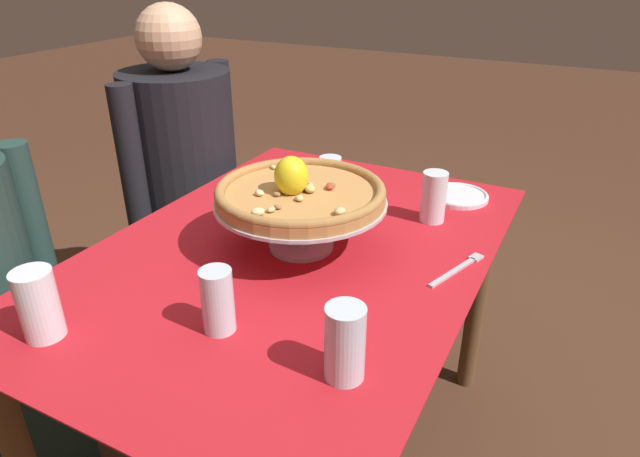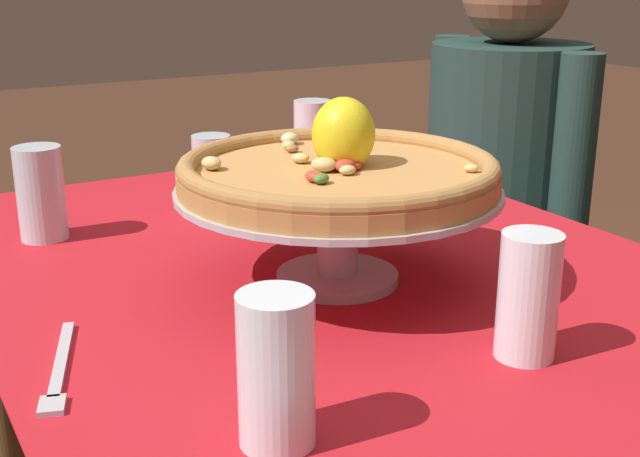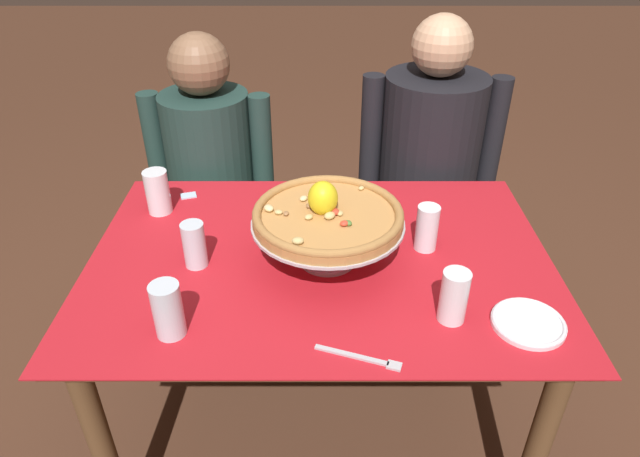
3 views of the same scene
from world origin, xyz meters
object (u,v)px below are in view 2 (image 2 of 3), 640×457
object	(u,v)px
pizza_stand	(338,211)
water_glass_side_right	(527,304)
water_glass_back_left	(313,141)
dinner_fork	(59,370)
water_glass_front_right	(276,380)
sugar_packet	(373,171)
water_glass_side_left	(212,181)
water_glass_front_left	(41,200)
pizza	(338,169)
diner_left	(499,226)

from	to	relation	value
pizza_stand	water_glass_side_right	size ratio (longest dim) A/B	3.04
water_glass_back_left	dinner_fork	bearing A→B (deg)	-46.60
water_glass_back_left	water_glass_front_right	bearing A→B (deg)	-31.41
sugar_packet	water_glass_front_right	bearing A→B (deg)	-38.43
water_glass_side_left	dinner_fork	xyz separation A→B (m)	(0.43, -0.35, -0.05)
water_glass_front_right	water_glass_side_left	size ratio (longest dim) A/B	1.05
water_glass_front_left	water_glass_back_left	size ratio (longest dim) A/B	1.00
water_glass_front_left	dinner_fork	xyz separation A→B (m)	(0.44, -0.08, -0.06)
dinner_fork	pizza	bearing A→B (deg)	101.44
pizza_stand	water_glass_side_left	distance (m)	0.36
water_glass_side_right	water_glass_back_left	size ratio (longest dim) A/B	0.97
water_glass_side_right	water_glass_back_left	world-z (taller)	water_glass_back_left
water_glass_front_right	water_glass_side_left	distance (m)	0.69
diner_left	water_glass_front_right	bearing A→B (deg)	-51.35
water_glass_side_right	sugar_packet	xyz separation A→B (m)	(-0.73, 0.30, -0.06)
water_glass_side_left	diner_left	world-z (taller)	diner_left
sugar_packet	diner_left	distance (m)	0.36
water_glass_front_left	water_glass_side_right	world-z (taller)	water_glass_front_left
water_glass_front_right	diner_left	world-z (taller)	diner_left
diner_left	pizza_stand	bearing A→B (deg)	-57.05
diner_left	dinner_fork	bearing A→B (deg)	-63.91
water_glass_side_right	diner_left	xyz separation A→B (m)	(-0.72, 0.62, -0.22)
water_glass_front_left	water_glass_front_right	bearing A→B (deg)	4.28
diner_left	water_glass_side_right	bearing A→B (deg)	-40.80
pizza	water_glass_side_left	distance (m)	0.37
water_glass_front_right	dinner_fork	world-z (taller)	water_glass_front_right
pizza	diner_left	distance (m)	0.87
sugar_packet	dinner_fork	bearing A→B (deg)	-53.95
water_glass_front_right	diner_left	distance (m)	1.20
water_glass_front_left	water_glass_back_left	distance (m)	0.57
water_glass_back_left	water_glass_side_right	bearing A→B (deg)	-14.10
sugar_packet	water_glass_front_left	bearing A→B (deg)	-82.13
water_glass_front_right	dinner_fork	distance (m)	0.26
pizza_stand	water_glass_front_left	world-z (taller)	water_glass_front_left
water_glass_back_left	sugar_packet	world-z (taller)	water_glass_back_left
sugar_packet	pizza_stand	bearing A→B (deg)	-38.04
water_glass_back_left	pizza	bearing A→B (deg)	-26.47
water_glass_side_left	pizza	bearing A→B (deg)	3.37
water_glass_front_left	diner_left	bearing A→B (deg)	94.39
dinner_fork	water_glass_side_right	bearing A→B (deg)	64.63
water_glass_side_right	pizza_stand	bearing A→B (deg)	-167.89
pizza_stand	water_glass_front_left	bearing A→B (deg)	-141.93
water_glass_back_left	pizza_stand	bearing A→B (deg)	-26.49
pizza_stand	diner_left	xyz separation A→B (m)	(-0.44, 0.68, -0.25)
water_glass_front_left	water_glass_side_right	size ratio (longest dim) A/B	1.03
water_glass_front_left	sugar_packet	bearing A→B (deg)	97.87
water_glass_front_right	water_glass_side_left	bearing A→B (deg)	161.50
pizza	water_glass_side_left	world-z (taller)	pizza
pizza	water_glass_front_left	bearing A→B (deg)	-141.74
sugar_packet	diner_left	world-z (taller)	diner_left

